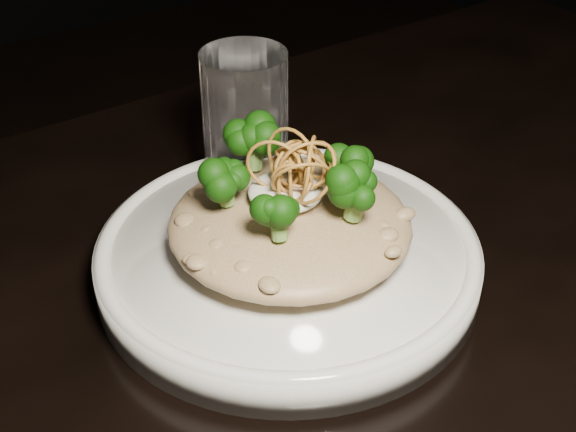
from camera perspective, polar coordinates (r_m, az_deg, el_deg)
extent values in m
cube|color=black|center=(0.64, 9.76, -5.63)|extent=(1.10, 0.80, 0.04)
cylinder|color=black|center=(1.33, 13.64, -2.65)|extent=(0.05, 0.05, 0.71)
cylinder|color=silver|center=(0.61, 0.00, -3.11)|extent=(0.29, 0.29, 0.03)
ellipsoid|color=brown|center=(0.59, 0.14, -0.55)|extent=(0.18, 0.18, 0.04)
ellipsoid|color=white|center=(0.57, -0.18, 1.73)|extent=(0.05, 0.05, 0.02)
cylinder|color=white|center=(0.69, -3.03, 6.55)|extent=(0.08, 0.08, 0.13)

